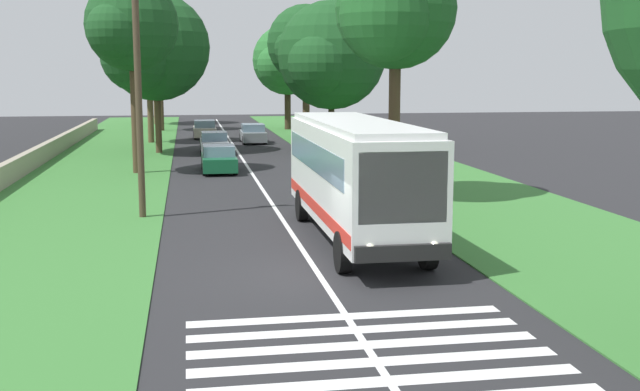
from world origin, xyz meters
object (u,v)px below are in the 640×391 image
object	(u,v)px
trailing_car_3	(205,130)
roadside_tree_right_4	(286,62)
roadside_tree_left_0	(152,46)
roadside_tree_left_3	(146,47)
roadside_tree_right_3	(329,58)
utility_pole	(138,91)
trailing_car_1	(214,143)
roadside_tree_right_1	(392,12)
trailing_car_2	(253,134)
roadside_tree_right_2	(304,46)
coach_bus	(355,172)
roadside_tree_left_4	(152,50)
roadside_tree_left_1	(158,46)
trailing_car_0	(219,159)
roadside_tree_left_2	(129,27)

from	to	relation	value
trailing_car_3	roadside_tree_right_4	xyz separation A→B (m)	(8.39, -7.66, 5.51)
roadside_tree_left_0	roadside_tree_left_3	size ratio (longest dim) A/B	1.13
roadside_tree_right_3	utility_pole	bearing A→B (deg)	154.99
trailing_car_1	roadside_tree_right_1	size ratio (longest dim) A/B	0.43
trailing_car_2	roadside_tree_right_3	world-z (taller)	roadside_tree_right_3
trailing_car_3	roadside_tree_right_1	world-z (taller)	roadside_tree_right_1
roadside_tree_right_2	coach_bus	bearing A→B (deg)	173.84
trailing_car_3	roadside_tree_right_4	distance (m)	12.62
roadside_tree_left_4	roadside_tree_right_4	xyz separation A→B (m)	(20.17, -11.09, -0.47)
roadside_tree_left_1	roadside_tree_right_4	world-z (taller)	roadside_tree_left_1
roadside_tree_right_3	roadside_tree_left_0	bearing A→B (deg)	23.71
trailing_car_2	roadside_tree_right_3	bearing A→B (deg)	-142.66
coach_bus	roadside_tree_left_1	size ratio (longest dim) A/B	1.10
trailing_car_0	roadside_tree_left_1	xyz separation A→B (m)	(30.92, 3.99, 6.88)
roadside_tree_left_2	roadside_tree_right_4	size ratio (longest dim) A/B	1.04
roadside_tree_left_2	utility_pole	size ratio (longest dim) A/B	1.13
trailing_car_1	roadside_tree_right_4	size ratio (longest dim) A/B	0.45
trailing_car_3	roadside_tree_right_4	world-z (taller)	roadside_tree_right_4
trailing_car_1	roadside_tree_right_4	world-z (taller)	roadside_tree_right_4
roadside_tree_left_3	roadside_tree_left_4	bearing A→B (deg)	-174.36
roadside_tree_left_0	roadside_tree_left_3	xyz separation A→B (m)	(-21.67, -0.42, -0.76)
roadside_tree_right_4	trailing_car_2	bearing A→B (deg)	162.74
trailing_car_1	roadside_tree_left_3	world-z (taller)	roadside_tree_left_3
trailing_car_1	roadside_tree_left_2	bearing A→B (deg)	154.98
roadside_tree_left_2	roadside_tree_right_4	xyz separation A→B (m)	(30.53, -11.78, -1.30)
trailing_car_1	trailing_car_2	world-z (taller)	same
roadside_tree_right_1	roadside_tree_right_3	bearing A→B (deg)	-3.60
roadside_tree_left_4	roadside_tree_left_0	bearing A→B (deg)	2.32
roadside_tree_right_1	roadside_tree_left_0	bearing A→B (deg)	12.70
roadside_tree_right_3	utility_pole	xyz separation A→B (m)	(-23.89, 11.15, -1.59)
trailing_car_3	roadside_tree_left_1	size ratio (longest dim) A/B	0.43
trailing_car_0	roadside_tree_left_2	world-z (taller)	roadside_tree_left_2
utility_pole	roadside_tree_left_1	bearing A→B (deg)	0.95
roadside_tree_right_3	roadside_tree_right_1	bearing A→B (deg)	176.40
roadside_tree_right_2	utility_pole	distance (m)	34.14
trailing_car_0	roadside_tree_left_0	xyz separation A→B (m)	(40.05, 4.86, 7.15)
coach_bus	roadside_tree_left_0	world-z (taller)	roadside_tree_left_0
coach_bus	roadside_tree_left_3	world-z (taller)	roadside_tree_left_3
roadside_tree_left_4	roadside_tree_right_2	distance (m)	14.32
coach_bus	roadside_tree_right_4	bearing A→B (deg)	-4.68
trailing_car_1	roadside_tree_left_1	world-z (taller)	roadside_tree_left_1
coach_bus	trailing_car_0	distance (m)	18.21
roadside_tree_left_2	roadside_tree_right_1	distance (m)	15.18
roadside_tree_right_3	coach_bus	bearing A→B (deg)	171.30
trailing_car_1	trailing_car_3	bearing A→B (deg)	1.45
trailing_car_3	roadside_tree_right_3	bearing A→B (deg)	-144.15
roadside_tree_left_3	utility_pole	size ratio (longest dim) A/B	1.12
coach_bus	roadside_tree_right_1	size ratio (longest dim) A/B	1.10
roadside_tree_right_2	roadside_tree_left_2	bearing A→B (deg)	148.51
trailing_car_0	trailing_car_1	world-z (taller)	same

